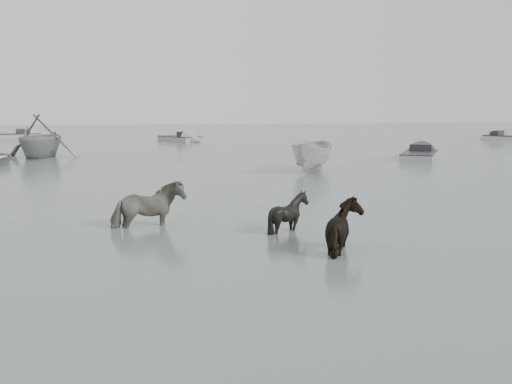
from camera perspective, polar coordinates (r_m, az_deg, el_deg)
ground at (r=13.35m, az=3.39°, el=-5.14°), size 140.00×140.00×0.00m
pony_pinto at (r=15.84m, az=-9.63°, el=-0.38°), size 1.94×1.36×1.50m
pony_dark at (r=13.26m, az=8.16°, el=-2.24°), size 1.28×1.46×1.39m
pony_black at (r=15.14m, az=2.91°, el=-1.27°), size 1.16×1.06×1.18m
rowboat_trail at (r=36.52m, az=-18.62°, el=4.87°), size 4.99×5.47×2.47m
boat_small at (r=28.08m, az=5.06°, el=3.38°), size 3.03×4.06×1.48m
skiff_port at (r=34.56m, az=14.34°, el=3.45°), size 3.95×5.53×0.75m
skiff_mid at (r=48.75m, az=-6.79°, el=4.95°), size 4.12×4.90×0.75m
skiff_star at (r=52.87m, az=21.18°, el=4.70°), size 3.64×4.09×0.75m
skiff_far at (r=55.56m, az=-20.89°, el=4.86°), size 6.03×4.02×0.75m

